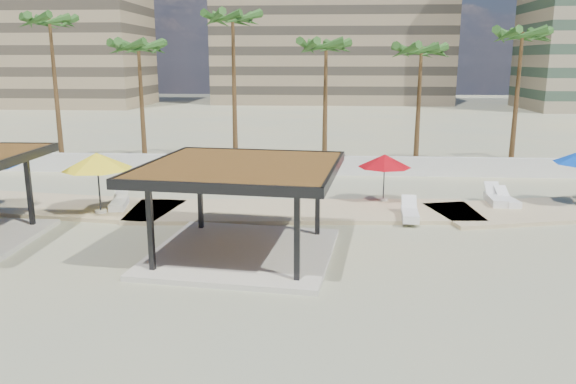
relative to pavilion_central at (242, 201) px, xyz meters
name	(u,v)px	position (x,y,z in m)	size (l,w,h in m)	color
ground	(238,265)	(-0.03, -1.06, -2.03)	(200.00, 200.00, 0.00)	tan
promenade	(303,208)	(1.97, 6.61, -1.97)	(44.45, 7.97, 0.24)	#C6B284
boundary_wall	(276,165)	(-0.03, 14.94, -1.43)	(56.00, 0.30, 1.20)	silver
building_west	(28,4)	(-42.03, 66.94, 13.23)	(34.00, 16.00, 32.40)	#937F60
building_mid	(332,14)	(3.97, 76.94, 12.24)	(38.00, 16.00, 30.40)	#847259
pavilion_central	(242,201)	(0.00, 0.00, 0.00)	(7.47, 7.47, 3.41)	beige
umbrella_b	(97,161)	(-7.19, 4.74, 0.52)	(3.83, 3.83, 2.77)	beige
umbrella_c	(385,161)	(5.88, 7.85, 0.14)	(2.90, 2.90, 2.32)	beige
lounger_a	(119,203)	(-6.71, 5.80, -1.67)	(1.01, 2.11, 0.76)	white
lounger_b	(410,214)	(6.74, 4.79, -1.66)	(0.86, 2.17, 0.80)	white
lounger_c	(507,201)	(11.77, 7.55, -1.68)	(0.85, 1.98, 0.72)	white
lounger_d	(496,199)	(11.30, 7.75, -1.65)	(0.82, 2.26, 0.84)	white
palm_b	(50,27)	(-15.03, 17.64, 7.02)	(3.00, 3.00, 10.27)	brown
palm_c	(139,52)	(-9.03, 17.04, 5.46)	(3.00, 3.00, 8.62)	brown
palm_d	(233,25)	(-3.03, 17.84, 7.14)	(3.00, 3.00, 10.41)	brown
palm_e	(326,51)	(2.97, 17.34, 5.50)	(3.00, 3.00, 8.66)	brown
palm_f	(421,55)	(8.97, 17.54, 5.26)	(3.00, 3.00, 8.40)	brown
palm_g	(522,40)	(14.97, 17.14, 6.10)	(3.00, 3.00, 9.30)	brown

